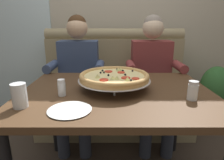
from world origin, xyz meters
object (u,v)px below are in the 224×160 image
Objects in this scene: booth_bench at (115,92)px; diner_left at (79,73)px; shaker_oregano at (193,92)px; patio_chair at (38,60)px; diner_right at (153,73)px; drinking_glass at (20,97)px; pizza at (115,77)px; shaker_pepper_flakes at (62,89)px; potted_plant at (216,92)px; dining_table at (117,102)px; plate_near_left at (70,109)px.

diner_left is at bearing -144.80° from booth_bench.
shaker_oregano is 3.16m from patio_chair.
diner_right is 1.48× the size of patio_chair.
pizza is at bearing 30.83° from drinking_glass.
pizza reaches higher than shaker_pepper_flakes.
patio_chair is (-1.05, 1.69, -0.19)m from diner_left.
pizza is 1.65m from potted_plant.
diner_right is at bearing 94.48° from shaker_oregano.
diner_right is (0.38, 0.68, 0.04)m from dining_table.
shaker_oregano reaches higher than potted_plant.
dining_table is 2.77m from patio_chair.
diner_right is 0.77m from pizza.
shaker_pepper_flakes is at bearing -144.77° from potted_plant.
diner_right is at bearing -158.68° from potted_plant.
diner_right is at bearing 47.20° from shaker_pepper_flakes.
plate_near_left is (-0.25, -1.26, 0.37)m from booth_bench.
booth_bench is at bearing 35.20° from diner_left.
patio_chair is (-1.42, 1.42, 0.13)m from booth_bench.
dining_table is at bearing -67.32° from pizza.
pizza is 3.70× the size of drinking_glass.
pizza is at bearing -90.95° from booth_bench.
pizza reaches higher than dining_table.
booth_bench is at bearing 78.78° from plate_near_left.
diner_right is 2.48m from patio_chair.
pizza reaches higher than patio_chair.
patio_chair is (-1.87, 2.53, -0.28)m from shaker_oregano.
plate_near_left is (0.09, -0.22, -0.03)m from shaker_pepper_flakes.
diner_left is 1.67m from potted_plant.
diner_left is 2.59× the size of pizza.
potted_plant is at bearing 39.59° from dining_table.
pizza is at bearing 156.91° from shaker_oregano.
plate_near_left is at bearing -167.69° from shaker_oregano.
pizza reaches higher than plate_near_left.
patio_chair is at bearing 108.82° from drinking_glass.
potted_plant is (0.85, 0.33, -0.32)m from diner_right.
pizza is 4.64× the size of shaker_pepper_flakes.
diner_left reaches higher than shaker_pepper_flakes.
pizza reaches higher than shaker_oregano.
booth_bench is 1.17m from shaker_pepper_flakes.
shaker_pepper_flakes is at bearing -87.42° from diner_left.
diner_left is at bearing 92.58° from shaker_pepper_flakes.
diner_left is at bearing 180.00° from diner_right.
diner_right is 5.55× the size of plate_near_left.
dining_table is 1.00× the size of diner_right.
shaker_oregano is 0.49× the size of plate_near_left.
potted_plant is (1.75, 1.28, -0.43)m from drinking_glass.
diner_right is at bearing 46.56° from drinking_glass.
shaker_oregano is at bearing -53.60° from patio_chair.
diner_left is (-0.38, -0.27, 0.31)m from booth_bench.
patio_chair reaches higher than potted_plant.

